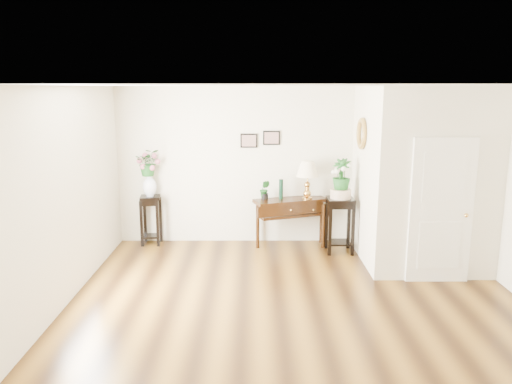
{
  "coord_description": "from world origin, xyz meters",
  "views": [
    {
      "loc": [
        -0.56,
        -6.08,
        2.78
      ],
      "look_at": [
        -0.53,
        1.3,
        1.22
      ],
      "focal_mm": 35.0,
      "sensor_mm": 36.0,
      "label": 1
    }
  ],
  "objects_px": {
    "console_table": "(290,222)",
    "table_lamp": "(307,179)",
    "plant_stand_a": "(151,220)",
    "plant_stand_b": "(340,225)"
  },
  "relations": [
    {
      "from": "console_table",
      "to": "plant_stand_b",
      "type": "relative_size",
      "value": 1.35
    },
    {
      "from": "console_table",
      "to": "table_lamp",
      "type": "height_order",
      "value": "table_lamp"
    },
    {
      "from": "table_lamp",
      "to": "plant_stand_a",
      "type": "distance_m",
      "value": 2.88
    },
    {
      "from": "plant_stand_a",
      "to": "plant_stand_b",
      "type": "height_order",
      "value": "plant_stand_b"
    },
    {
      "from": "table_lamp",
      "to": "plant_stand_a",
      "type": "relative_size",
      "value": 0.78
    },
    {
      "from": "console_table",
      "to": "table_lamp",
      "type": "relative_size",
      "value": 1.85
    },
    {
      "from": "table_lamp",
      "to": "plant_stand_a",
      "type": "xyz_separation_m",
      "value": [
        -2.78,
        0.09,
        -0.76
      ]
    },
    {
      "from": "plant_stand_a",
      "to": "console_table",
      "type": "bearing_deg",
      "value": -2.0
    },
    {
      "from": "console_table",
      "to": "plant_stand_b",
      "type": "xyz_separation_m",
      "value": [
        0.82,
        -0.37,
        0.05
      ]
    },
    {
      "from": "console_table",
      "to": "table_lamp",
      "type": "xyz_separation_m",
      "value": [
        0.29,
        0.0,
        0.77
      ]
    }
  ]
}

